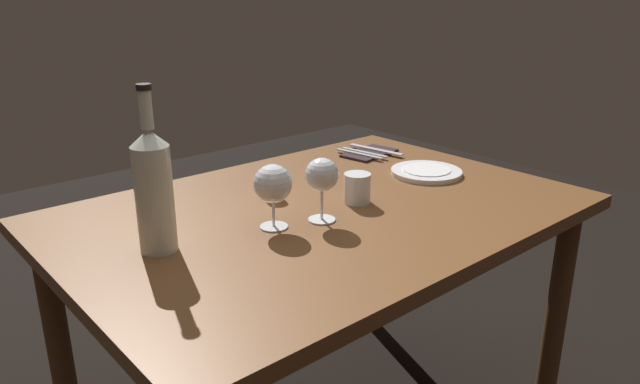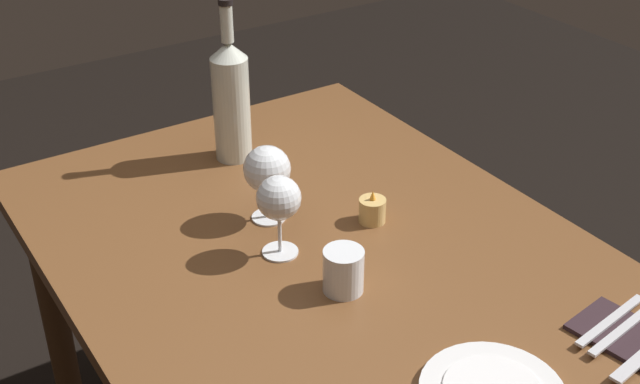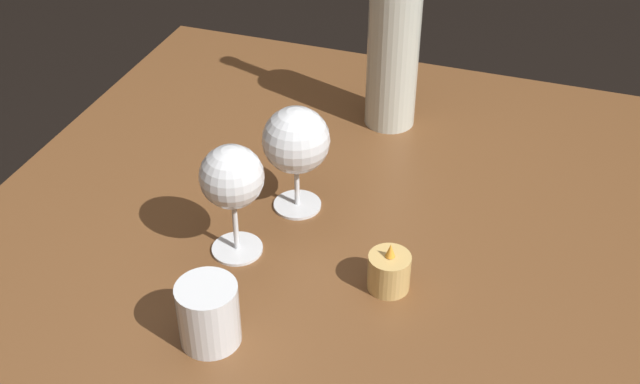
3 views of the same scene
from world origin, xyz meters
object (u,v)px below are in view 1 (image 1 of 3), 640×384
Objects in this scene: folded_napkin at (369,153)px; fork_inner at (364,152)px; wine_bottle at (154,189)px; table_knife at (376,150)px; fork_outer at (359,154)px; votive_candle at (272,190)px; wine_glass_right at (322,176)px; wine_glass_left at (273,185)px; water_tumbler at (357,190)px; dinner_plate at (426,172)px.

fork_inner is (-0.03, 0.00, 0.01)m from folded_napkin.
wine_bottle is 1.68× the size of table_knife.
votive_candle is at bearing -163.22° from fork_outer.
wine_bottle is at bearing 164.63° from wine_glass_right.
fork_inner is at bearing 26.53° from wine_glass_left.
water_tumbler reaches higher than votive_candle.
water_tumbler reaches higher than dinner_plate.
votive_candle reaches higher than dinner_plate.
wine_glass_right reaches higher than fork_outer.
dinner_plate is (0.48, -0.13, -0.02)m from votive_candle.
wine_bottle is at bearing 177.86° from dinner_plate.
wine_glass_right is 0.87× the size of fork_inner.
water_tumbler is 0.44m from fork_outer.
wine_glass_right is 0.39m from wine_bottle.
wine_glass_right is 0.76× the size of folded_napkin.
folded_napkin is at bearing 180.00° from table_knife.
dinner_plate is 1.00× the size of table_knife.
water_tumbler is 0.50m from table_knife.
wine_bottle is 1.97× the size of fork_inner.
wine_bottle reaches higher than fork_inner.
votive_candle reaches higher than fork_inner.
fork_outer is (0.83, 0.24, -0.13)m from wine_bottle.
water_tumbler reaches higher than fork_outer.
dinner_plate reaches higher than fork_outer.
water_tumbler is 0.33m from dinner_plate.
wine_glass_left is 1.96× the size of water_tumbler.
fork_outer is (-0.02, 0.27, 0.00)m from dinner_plate.
wine_glass_right reaches higher than fork_inner.
dinner_plate is 0.27m from fork_outer.
wine_glass_left is at bearing -13.37° from wine_bottle.
votive_candle is 0.48m from fork_outer.
wine_glass_right reaches higher than wine_glass_left.
wine_glass_right is (0.11, -0.04, 0.01)m from wine_glass_left.
folded_napkin is 0.05m from fork_outer.
wine_bottle is 0.90m from fork_inner.
folded_napkin is 0.97× the size of table_knife.
fork_inner is at bearing 42.45° from water_tumbler.
votive_candle is at bearing -164.05° from fork_inner.
table_knife is (0.91, 0.24, -0.13)m from wine_bottle.
table_knife is at bearing 14.39° from votive_candle.
wine_glass_left is 0.27m from wine_bottle.
wine_glass_left reaches higher than votive_candle.
wine_bottle is at bearing -164.94° from folded_napkin.
wine_glass_left is 0.22m from votive_candle.
dinner_plate is at bearing -91.56° from fork_inner.
fork_outer is 0.85× the size of table_knife.
fork_inner is (0.01, 0.27, 0.00)m from dinner_plate.
dinner_plate is 0.27m from fork_inner.
water_tumbler is 0.38× the size of folded_napkin.
wine_bottle is at bearing 172.61° from water_tumbler.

